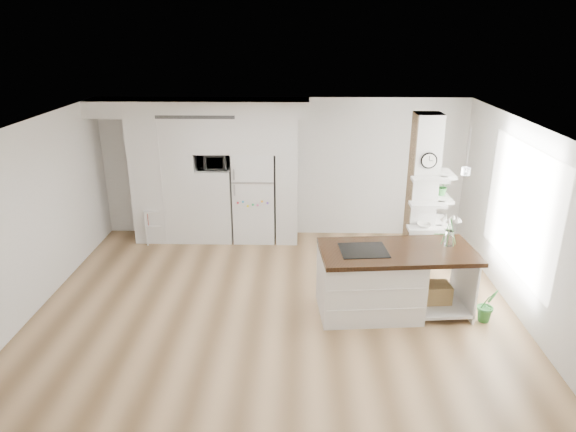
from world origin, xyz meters
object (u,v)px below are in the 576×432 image
object	(u,v)px
bookshelf	(162,227)
kitchen_island	(378,280)
floor_plant_a	(488,305)
refrigerator	(254,196)

from	to	relation	value
bookshelf	kitchen_island	bearing A→B (deg)	-52.15
bookshelf	floor_plant_a	xyz separation A→B (m)	(5.32, -2.76, -0.04)
kitchen_island	floor_plant_a	world-z (taller)	kitchen_island
kitchen_island	bookshelf	size ratio (longest dim) A/B	3.35
refrigerator	kitchen_island	xyz separation A→B (m)	(2.01, -2.71, -0.37)
refrigerator	bookshelf	distance (m)	1.89
refrigerator	floor_plant_a	xyz separation A→B (m)	(3.52, -2.93, -0.62)
kitchen_island	floor_plant_a	bearing A→B (deg)	-13.72
kitchen_island	bookshelf	bearing A→B (deg)	141.12
refrigerator	kitchen_island	distance (m)	3.39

